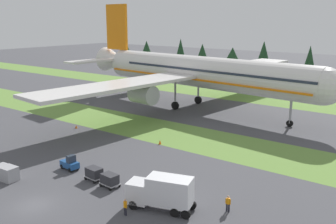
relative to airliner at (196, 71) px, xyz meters
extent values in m
plane|color=#47474C|center=(11.12, -47.81, -8.06)|extent=(400.00, 400.00, 0.00)
cube|color=olive|center=(11.12, -18.35, -8.05)|extent=(320.00, 12.17, 0.01)
cube|color=olive|center=(11.12, 17.98, -8.05)|extent=(320.00, 12.17, 0.01)
cylinder|color=silver|center=(1.78, -0.19, -0.02)|extent=(51.72, 11.85, 6.56)
sphere|color=silver|center=(27.30, -2.85, -0.02)|extent=(6.43, 6.43, 6.43)
cone|color=silver|center=(-26.23, 2.74, 0.47)|extent=(9.36, 7.11, 6.23)
cube|color=orange|center=(1.78, -0.19, -1.17)|extent=(50.49, 11.85, 0.36)
cube|color=#283342|center=(4.89, -0.51, 0.80)|extent=(45.50, 11.27, 0.44)
cube|color=silver|center=(0.79, 20.52, -0.67)|extent=(11.66, 35.08, 0.59)
cylinder|color=#A3A3A8|center=(1.47, 15.26, -2.83)|extent=(5.35, 4.11, 3.61)
cube|color=silver|center=(-3.46, -20.24, -0.67)|extent=(11.66, 35.08, 0.59)
cylinder|color=#A3A3A8|center=(-1.71, -15.23, -2.83)|extent=(5.35, 4.11, 3.61)
cube|color=silver|center=(-24.75, 10.85, 0.97)|extent=(5.83, 12.92, 0.41)
cube|color=silver|center=(-26.46, -5.51, 0.97)|extent=(5.83, 12.92, 0.41)
cube|color=orange|center=(-25.61, 2.67, 8.84)|extent=(7.36, 1.46, 11.16)
cylinder|color=#A3A3A8|center=(21.70, -2.26, -4.23)|extent=(0.44, 0.44, 6.46)
cylinder|color=black|center=(21.70, -2.26, -7.46)|extent=(1.24, 0.54, 1.20)
cylinder|color=#A3A3A8|center=(-1.92, 4.16, -4.11)|extent=(0.44, 0.44, 6.21)
cylinder|color=black|center=(-1.92, 4.16, -7.21)|extent=(1.75, 0.77, 1.70)
cylinder|color=#A3A3A8|center=(-2.74, -3.67, -4.11)|extent=(0.44, 0.44, 6.21)
cylinder|color=black|center=(-2.74, -3.67, -7.21)|extent=(1.75, 0.77, 1.70)
cube|color=#1E4C8E|center=(6.18, -39.17, -7.37)|extent=(2.70, 1.51, 0.77)
cube|color=#283342|center=(6.57, -39.20, -6.54)|extent=(0.79, 1.15, 0.90)
cylinder|color=black|center=(5.23, -39.64, -7.76)|extent=(0.61, 0.25, 0.60)
cylinder|color=black|center=(5.32, -38.55, -7.76)|extent=(0.61, 0.25, 0.60)
cylinder|color=black|center=(7.04, -39.80, -7.76)|extent=(0.61, 0.25, 0.60)
cylinder|color=black|center=(7.13, -38.70, -7.76)|extent=(0.61, 0.25, 0.60)
cube|color=#A3A3A8|center=(11.26, -39.60, -7.66)|extent=(2.32, 1.68, 0.10)
cube|color=#2D2D33|center=(11.26, -39.60, -7.06)|extent=(2.04, 1.48, 1.10)
cylinder|color=black|center=(10.37, -40.22, -7.86)|extent=(0.41, 0.15, 0.40)
cylinder|color=black|center=(10.49, -38.84, -7.86)|extent=(0.41, 0.15, 0.40)
cylinder|color=black|center=(12.04, -40.36, -7.86)|extent=(0.41, 0.15, 0.40)
cylinder|color=black|center=(12.15, -38.98, -7.86)|extent=(0.41, 0.15, 0.40)
cube|color=#A3A3A8|center=(14.15, -39.84, -7.66)|extent=(2.32, 1.68, 0.10)
cube|color=#2D2D33|center=(14.15, -39.84, -7.06)|extent=(2.04, 1.48, 1.10)
cylinder|color=black|center=(13.26, -40.46, -7.86)|extent=(0.41, 0.15, 0.40)
cylinder|color=black|center=(13.38, -39.08, -7.86)|extent=(0.41, 0.15, 0.40)
cylinder|color=black|center=(14.93, -40.60, -7.86)|extent=(0.41, 0.15, 0.40)
cylinder|color=black|center=(15.04, -39.22, -7.86)|extent=(0.41, 0.15, 0.40)
cube|color=silver|center=(19.87, -41.23, -6.48)|extent=(2.77, 2.84, 2.20)
cube|color=#283342|center=(18.85, -41.54, -6.04)|extent=(0.68, 2.00, 0.97)
cube|color=silver|center=(23.07, -40.26, -5.88)|extent=(4.97, 3.51, 2.80)
cylinder|color=black|center=(19.95, -42.25, -7.58)|extent=(1.01, 0.57, 0.96)
cylinder|color=black|center=(19.37, -40.34, -7.58)|extent=(1.01, 0.57, 0.96)
cylinder|color=black|center=(24.23, -40.95, -7.58)|extent=(1.01, 0.57, 0.96)
cylinder|color=black|center=(23.64, -39.04, -7.58)|extent=(1.01, 0.57, 0.96)
cylinder|color=black|center=(25.30, -40.63, -7.58)|extent=(1.01, 0.57, 0.96)
cylinder|color=black|center=(24.72, -38.71, -7.58)|extent=(1.01, 0.57, 0.96)
cylinder|color=black|center=(27.97, -36.88, -7.63)|extent=(0.18, 0.18, 0.85)
cylinder|color=black|center=(27.75, -36.92, -7.63)|extent=(0.18, 0.18, 0.85)
cylinder|color=orange|center=(27.86, -36.90, -6.90)|extent=(0.36, 0.36, 0.62)
sphere|color=tan|center=(27.86, -36.90, -6.44)|extent=(0.24, 0.24, 0.24)
cylinder|color=orange|center=(28.09, -36.86, -6.93)|extent=(0.10, 0.10, 0.58)
cylinder|color=orange|center=(27.64, -36.94, -6.93)|extent=(0.10, 0.10, 0.58)
cylinder|color=black|center=(20.01, -43.56, -7.63)|extent=(0.18, 0.18, 0.85)
cylinder|color=black|center=(20.22, -43.64, -7.63)|extent=(0.18, 0.18, 0.85)
cylinder|color=orange|center=(20.12, -43.60, -6.90)|extent=(0.36, 0.36, 0.62)
sphere|color=tan|center=(20.12, -43.60, -6.44)|extent=(0.24, 0.24, 0.24)
cylinder|color=orange|center=(19.90, -43.52, -6.93)|extent=(0.10, 0.10, 0.58)
cylinder|color=orange|center=(20.33, -43.69, -6.93)|extent=(0.10, 0.10, 0.58)
cube|color=#A3A3A8|center=(3.21, -45.85, -7.19)|extent=(2.11, 1.74, 1.73)
cube|color=#A3A3A8|center=(1.81, -45.79, -7.28)|extent=(2.08, 1.71, 1.56)
cone|color=orange|center=(-8.21, -26.09, -7.77)|extent=(0.44, 0.44, 0.59)
cone|color=orange|center=(9.17, -24.12, -7.73)|extent=(0.44, 0.44, 0.66)
cylinder|color=#4C3823|center=(-73.78, 56.43, -6.54)|extent=(0.70, 0.70, 3.04)
cone|color=#1E4223|center=(-73.78, 56.43, -1.22)|extent=(6.32, 6.32, 7.59)
cylinder|color=#4C3823|center=(-60.55, 55.72, -6.44)|extent=(0.70, 0.70, 3.24)
cone|color=#1E4223|center=(-60.55, 55.72, -1.39)|extent=(5.08, 5.08, 6.87)
cylinder|color=#4C3823|center=(-45.69, 59.35, -6.69)|extent=(0.70, 0.70, 2.73)
cone|color=#1E4223|center=(-45.69, 59.35, -1.06)|extent=(4.14, 4.14, 8.53)
cylinder|color=#4C3823|center=(-35.77, 60.00, -6.64)|extent=(0.70, 0.70, 2.84)
cone|color=#1E4223|center=(-35.77, 60.00, -1.83)|extent=(4.71, 4.71, 6.77)
cylinder|color=#4C3823|center=(-21.38, 57.56, -6.34)|extent=(0.70, 0.70, 3.44)
cone|color=#1E4223|center=(-21.38, 57.56, -1.87)|extent=(5.63, 5.63, 5.49)
cylinder|color=#4C3823|center=(-9.43, 57.49, -6.72)|extent=(0.70, 0.70, 2.67)
cone|color=#1E4223|center=(-9.43, 57.49, -0.92)|extent=(5.12, 5.12, 8.93)
cylinder|color=#4C3823|center=(5.43, 60.32, -6.75)|extent=(0.70, 0.70, 2.62)
cone|color=#1E4223|center=(5.43, 60.32, -1.49)|extent=(3.73, 3.73, 7.90)
camera|label=1|loc=(44.18, -68.61, 10.81)|focal=41.02mm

